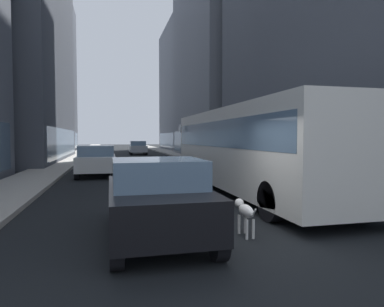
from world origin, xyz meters
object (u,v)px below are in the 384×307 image
(car_white_van, at_px, (97,160))
(pedestrian_with_handbag, at_px, (286,160))
(transit_bus, at_px, (247,145))
(dalmatian_dog, at_px, (245,211))
(car_black_suv, at_px, (157,198))
(car_silver_sedan, at_px, (138,148))

(car_white_van, relative_size, pedestrian_with_handbag, 2.50)
(transit_bus, relative_size, dalmatian_dog, 11.98)
(car_black_suv, distance_m, dalmatian_dog, 1.86)
(dalmatian_dog, bearing_deg, pedestrian_with_handbag, 55.44)
(car_silver_sedan, distance_m, car_white_van, 22.83)
(car_white_van, bearing_deg, dalmatian_dog, -74.39)
(car_white_van, bearing_deg, pedestrian_with_handbag, -30.36)
(transit_bus, distance_m, dalmatian_dog, 5.66)
(car_black_suv, relative_size, car_white_van, 0.94)
(car_silver_sedan, height_order, pedestrian_with_handbag, pedestrian_with_handbag)
(car_silver_sedan, bearing_deg, pedestrian_with_handbag, -80.82)
(car_silver_sedan, height_order, car_black_suv, same)
(car_white_van, xyz_separation_m, dalmatian_dog, (3.41, -12.22, -0.31))
(car_silver_sedan, bearing_deg, car_white_van, -100.09)
(car_black_suv, bearing_deg, dalmatian_dog, -7.97)
(car_white_van, bearing_deg, car_black_suv, -82.38)
(car_black_suv, bearing_deg, pedestrian_with_handbag, 45.81)
(transit_bus, distance_m, car_black_suv, 6.33)
(car_white_van, xyz_separation_m, pedestrian_with_handbag, (8.43, -4.94, 0.19))
(car_silver_sedan, xyz_separation_m, pedestrian_with_handbag, (4.43, -27.42, 0.19))
(car_black_suv, relative_size, dalmatian_dog, 4.12)
(transit_bus, height_order, car_white_van, transit_bus)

